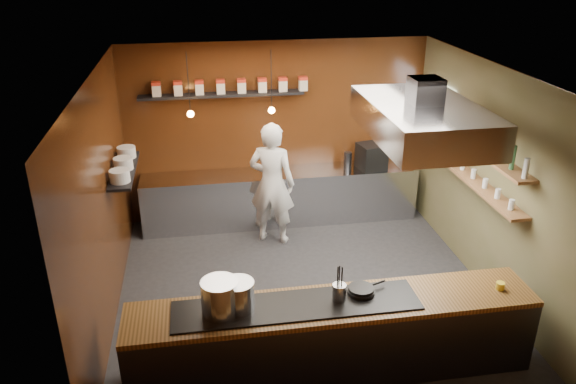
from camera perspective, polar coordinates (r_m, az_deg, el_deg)
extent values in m
plane|color=black|center=(7.87, 1.68, -9.99)|extent=(5.00, 5.00, 0.00)
plane|color=black|center=(9.44, -1.09, 6.16)|extent=(5.00, 0.00, 5.00)
plane|color=black|center=(7.13, -18.31, -1.30)|extent=(0.00, 5.00, 5.00)
plane|color=brown|center=(7.98, 19.75, 1.22)|extent=(0.00, 5.00, 5.00)
plane|color=silver|center=(6.67, 2.00, 11.88)|extent=(5.00, 5.00, 0.00)
plane|color=white|center=(9.26, 14.96, 7.56)|extent=(0.00, 1.00, 1.00)
cube|color=silver|center=(9.52, -0.75, -0.47)|extent=(4.60, 0.65, 0.90)
cube|color=#38383D|center=(6.36, 4.54, -14.74)|extent=(4.40, 0.70, 0.86)
cube|color=brown|center=(6.08, 4.68, -11.36)|extent=(4.40, 0.72, 0.06)
cube|color=black|center=(5.99, 0.90, -11.45)|extent=(2.60, 0.55, 0.02)
cube|color=black|center=(9.03, -6.73, 9.79)|extent=(2.60, 0.26, 0.04)
cube|color=black|center=(8.00, -16.31, 2.14)|extent=(0.30, 1.40, 0.04)
cube|color=#8F5E39|center=(8.01, 18.17, 4.75)|extent=(0.26, 2.80, 0.04)
cube|color=#8F5E39|center=(8.16, 17.75, 1.65)|extent=(0.26, 2.80, 0.04)
cube|color=#38383D|center=(6.71, 13.79, 9.96)|extent=(0.35, 0.35, 0.30)
cube|color=silver|center=(6.80, 13.50, 7.11)|extent=(1.20, 2.00, 0.40)
cube|color=white|center=(6.86, 13.34, 5.43)|extent=(1.00, 1.80, 0.02)
cylinder|color=black|center=(8.30, -10.10, 10.80)|extent=(0.01, 0.01, 0.90)
sphere|color=orange|center=(8.42, -9.87, 7.82)|extent=(0.10, 0.10, 0.10)
cylinder|color=black|center=(8.37, -1.71, 11.26)|extent=(0.01, 0.01, 0.90)
sphere|color=orange|center=(8.48, -1.68, 8.30)|extent=(0.10, 0.10, 0.10)
cube|color=beige|center=(9.02, -13.21, 9.99)|extent=(0.13, 0.13, 0.17)
cube|color=#B62816|center=(9.00, -13.27, 10.67)|extent=(0.13, 0.13, 0.05)
cube|color=beige|center=(9.01, -11.09, 10.15)|extent=(0.13, 0.13, 0.17)
cube|color=#B62816|center=(8.98, -11.15, 10.83)|extent=(0.14, 0.13, 0.05)
cube|color=beige|center=(9.00, -8.97, 10.30)|extent=(0.13, 0.13, 0.17)
cube|color=#B62816|center=(8.98, -9.02, 10.98)|extent=(0.13, 0.13, 0.05)
cube|color=beige|center=(9.01, -6.85, 10.43)|extent=(0.13, 0.13, 0.17)
cube|color=#B62816|center=(8.98, -6.89, 11.11)|extent=(0.14, 0.13, 0.05)
cube|color=beige|center=(9.03, -4.74, 10.55)|extent=(0.13, 0.13, 0.17)
cube|color=#B62816|center=(9.00, -4.76, 11.23)|extent=(0.14, 0.13, 0.05)
cube|color=beige|center=(9.06, -2.63, 10.65)|extent=(0.13, 0.13, 0.17)
cube|color=#B62816|center=(9.03, -2.65, 11.33)|extent=(0.14, 0.13, 0.05)
cube|color=beige|center=(9.10, -0.54, 10.74)|extent=(0.13, 0.13, 0.17)
cube|color=#B62816|center=(9.08, -0.54, 11.41)|extent=(0.14, 0.13, 0.05)
cube|color=beige|center=(9.16, 1.53, 10.81)|extent=(0.13, 0.13, 0.17)
cube|color=#B62816|center=(9.13, 1.53, 11.48)|extent=(0.14, 0.13, 0.05)
cylinder|color=silver|center=(7.55, -16.73, 1.58)|extent=(0.26, 0.26, 0.16)
cylinder|color=silver|center=(7.96, -16.39, 2.80)|extent=(0.26, 0.26, 0.16)
cylinder|color=silver|center=(8.38, -16.09, 3.91)|extent=(0.26, 0.26, 0.16)
cylinder|color=silver|center=(6.91, 23.02, 2.21)|extent=(0.06, 0.06, 0.24)
cylinder|color=#2D5933|center=(7.13, 21.85, 3.08)|extent=(0.06, 0.06, 0.24)
cylinder|color=#8C601E|center=(7.37, 20.76, 3.89)|extent=(0.06, 0.06, 0.24)
cylinder|color=silver|center=(7.60, 19.73, 4.65)|extent=(0.06, 0.06, 0.24)
cylinder|color=#2D5933|center=(7.84, 18.76, 5.36)|extent=(0.06, 0.06, 0.24)
cylinder|color=#8C601E|center=(8.08, 17.85, 6.03)|extent=(0.06, 0.06, 0.24)
cylinder|color=silver|center=(8.33, 16.99, 6.66)|extent=(0.06, 0.06, 0.24)
cylinder|color=#2D5933|center=(8.58, 16.18, 7.25)|extent=(0.06, 0.06, 0.24)
cylinder|color=#8C601E|center=(8.83, 15.41, 7.81)|extent=(0.06, 0.06, 0.24)
cylinder|color=silver|center=(9.08, 14.68, 8.33)|extent=(0.06, 0.06, 0.24)
cylinder|color=silver|center=(7.22, 21.75, -1.21)|extent=(0.07, 0.07, 0.13)
cylinder|color=silver|center=(7.47, 20.53, -0.15)|extent=(0.07, 0.07, 0.13)
cylinder|color=silver|center=(7.73, 19.40, 0.84)|extent=(0.07, 0.07, 0.13)
cylinder|color=silver|center=(8.00, 18.33, 1.76)|extent=(0.07, 0.07, 0.13)
cylinder|color=silver|center=(8.27, 17.33, 2.62)|extent=(0.07, 0.07, 0.13)
cylinder|color=silver|center=(8.54, 16.40, 3.43)|extent=(0.07, 0.07, 0.13)
cylinder|color=silver|center=(8.82, 15.52, 4.18)|extent=(0.07, 0.07, 0.13)
cylinder|color=silver|center=(9.10, 14.70, 4.89)|extent=(0.07, 0.07, 0.13)
cylinder|color=silver|center=(5.80, -6.92, -10.57)|extent=(0.49, 0.49, 0.37)
cylinder|color=#B3B6BB|center=(5.86, -5.10, -10.43)|extent=(0.44, 0.44, 0.32)
cylinder|color=#B8BBC0|center=(6.02, 5.21, -10.12)|extent=(0.17, 0.17, 0.19)
cylinder|color=black|center=(6.19, 7.42, -10.01)|extent=(0.30, 0.30, 0.04)
cylinder|color=black|center=(6.17, 7.44, -9.73)|extent=(0.28, 0.28, 0.04)
cylinder|color=black|center=(6.30, 9.13, -9.10)|extent=(0.18, 0.09, 0.02)
cylinder|color=yellow|center=(6.65, 20.76, -8.91)|extent=(0.11, 0.11, 0.08)
cube|color=black|center=(9.53, 8.48, 3.60)|extent=(0.50, 0.48, 0.43)
imported|color=silver|center=(8.69, -1.64, 0.86)|extent=(0.84, 0.71, 1.96)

